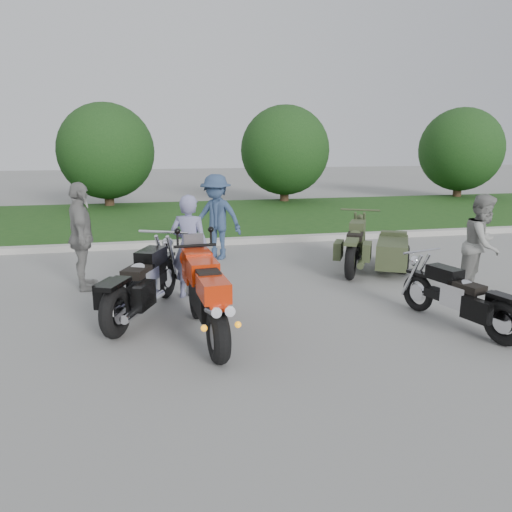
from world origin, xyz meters
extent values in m
plane|color=gray|center=(0.00, 0.00, 0.00)|extent=(80.00, 80.00, 0.00)
cube|color=#B3B0A8|center=(0.00, 6.00, 0.07)|extent=(60.00, 0.30, 0.15)
cube|color=#325A1E|center=(0.00, 10.15, 0.07)|extent=(60.00, 8.00, 0.14)
cylinder|color=#3F2B1C|center=(-3.00, 13.50, 0.60)|extent=(0.36, 0.36, 1.20)
sphere|color=#133312|center=(-3.00, 13.50, 2.20)|extent=(3.60, 3.60, 3.60)
cylinder|color=#3F2B1C|center=(4.00, 13.50, 0.60)|extent=(0.36, 0.36, 1.20)
sphere|color=#133312|center=(4.00, 13.50, 2.20)|extent=(3.60, 3.60, 3.60)
cylinder|color=#3F2B1C|center=(12.00, 13.50, 0.60)|extent=(0.36, 0.36, 1.20)
sphere|color=#133312|center=(12.00, 13.50, 2.20)|extent=(3.60, 3.60, 3.60)
torus|color=black|center=(-0.73, -0.92, 0.35)|extent=(0.26, 0.71, 0.69)
torus|color=black|center=(-0.85, 0.69, 0.33)|extent=(0.18, 0.68, 0.67)
cube|color=black|center=(-0.78, -0.17, 0.61)|extent=(0.39, 1.02, 0.39)
cube|color=red|center=(-0.80, 0.08, 0.91)|extent=(0.42, 0.64, 0.29)
cube|color=red|center=(-0.74, -0.67, 0.87)|extent=(0.38, 0.64, 0.25)
cube|color=black|center=(-0.77, -0.32, 0.96)|extent=(0.32, 0.41, 0.11)
cube|color=red|center=(-0.83, 0.49, 0.87)|extent=(0.41, 0.47, 0.45)
cylinder|color=silver|center=(-0.80, -0.99, 0.69)|extent=(0.16, 0.52, 0.24)
cylinder|color=silver|center=(-0.64, -0.98, 0.69)|extent=(0.16, 0.52, 0.24)
torus|color=black|center=(-1.98, 0.16, 0.37)|extent=(0.47, 0.76, 0.74)
torus|color=black|center=(-1.25, 1.81, 0.35)|extent=(0.40, 0.69, 0.70)
cube|color=black|center=(-1.61, 0.98, 0.46)|extent=(0.75, 1.30, 0.15)
cube|color=silver|center=(-1.61, 0.98, 0.55)|extent=(0.50, 0.58, 0.38)
cube|color=black|center=(-1.48, 1.28, 0.85)|extent=(0.52, 0.67, 0.24)
cube|color=black|center=(-1.68, 0.83, 0.74)|extent=(0.50, 0.62, 0.13)
cube|color=black|center=(-1.98, 0.16, 0.77)|extent=(0.46, 0.65, 0.07)
cylinder|color=silver|center=(-1.59, 0.55, 0.31)|extent=(0.59, 1.14, 0.11)
torus|color=black|center=(3.01, -1.17, 0.32)|extent=(0.32, 0.65, 0.63)
torus|color=black|center=(2.60, 0.31, 0.30)|extent=(0.27, 0.60, 0.59)
cube|color=black|center=(2.80, -0.43, 0.39)|extent=(0.49, 1.13, 0.13)
cube|color=silver|center=(2.80, -0.43, 0.46)|extent=(0.38, 0.48, 0.32)
cube|color=black|center=(2.73, -0.16, 0.72)|extent=(0.39, 0.56, 0.20)
cube|color=black|center=(2.84, -0.56, 0.63)|extent=(0.37, 0.52, 0.11)
cube|color=black|center=(3.01, -1.17, 0.65)|extent=(0.33, 0.55, 0.06)
cylinder|color=silver|center=(3.05, -0.70, 0.26)|extent=(0.36, 1.01, 0.09)
torus|color=black|center=(2.26, 2.20, 0.36)|extent=(0.50, 0.73, 0.73)
torus|color=black|center=(3.09, 3.76, 0.34)|extent=(0.44, 0.66, 0.68)
cube|color=black|center=(2.67, 2.98, 0.45)|extent=(0.82, 1.24, 0.15)
cube|color=#394427|center=(2.67, 2.98, 0.53)|extent=(0.51, 0.58, 0.37)
cube|color=#394427|center=(2.83, 3.26, 0.83)|extent=(0.54, 0.66, 0.24)
cube|color=black|center=(2.60, 2.84, 0.73)|extent=(0.52, 0.61, 0.13)
cube|color=#394427|center=(2.26, 2.20, 0.75)|extent=(0.49, 0.63, 0.06)
cylinder|color=#394427|center=(2.67, 2.56, 0.30)|extent=(0.65, 1.09, 0.11)
cube|color=#394427|center=(3.28, 2.53, 0.43)|extent=(1.18, 1.50, 0.48)
torus|color=black|center=(3.52, 2.40, 0.30)|extent=(0.40, 0.59, 0.60)
imported|color=#7A7BA6|center=(-0.84, 1.73, 0.89)|extent=(0.76, 0.65, 1.77)
imported|color=gray|center=(4.15, 0.97, 0.87)|extent=(1.07, 1.03, 1.74)
imported|color=navy|center=(-0.02, 4.49, 0.95)|extent=(1.41, 1.28, 1.90)
imported|color=gray|center=(-2.67, 2.60, 0.97)|extent=(0.64, 1.19, 1.93)
camera|label=1|loc=(-1.45, -6.50, 2.65)|focal=35.00mm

